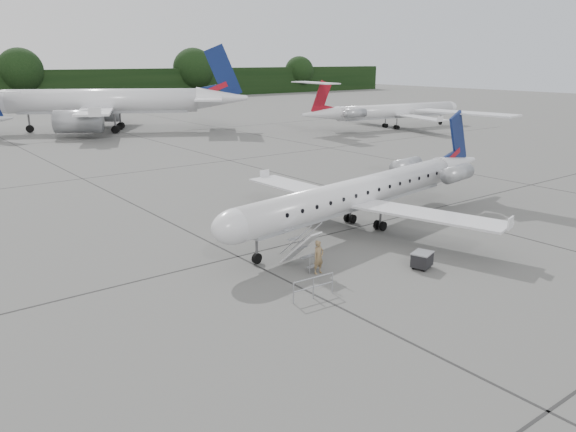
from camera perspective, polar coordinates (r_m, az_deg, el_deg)
ground at (r=31.13m, az=12.18°, el=-4.59°), size 320.00×320.00×0.00m
main_regional_jet at (r=35.64m, az=7.10°, el=3.81°), size 28.57×22.47×6.67m
airstair at (r=29.34m, az=1.29°, el=-3.32°), size 1.17×2.29×2.09m
passenger at (r=28.61m, az=3.13°, el=-4.19°), size 0.67×0.47×1.76m
safety_railing at (r=25.87m, az=2.59°, el=-7.32°), size 2.20×0.22×1.00m
baggage_cart at (r=30.24m, az=13.46°, el=-4.35°), size 1.30×1.17×0.93m
bg_narrowbody at (r=89.46m, az=-18.28°, el=12.16°), size 42.99×39.51×12.58m
bg_regional_right at (r=91.12m, az=11.02°, el=11.11°), size 31.07×24.09×7.53m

